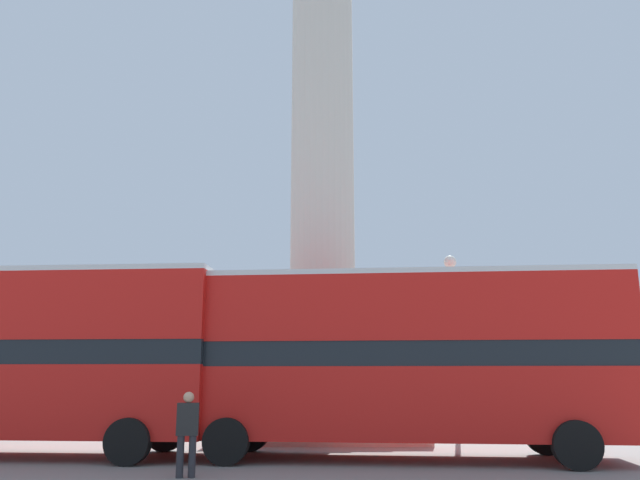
# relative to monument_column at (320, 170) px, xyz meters

# --- Properties ---
(ground_plane) EXTENTS (200.00, 200.00, 0.00)m
(ground_plane) POSITION_rel_monument_column_xyz_m (0.00, 0.00, -8.88)
(ground_plane) COLOR gray
(monument_column) EXTENTS (6.02, 6.02, 24.92)m
(monument_column) POSITION_rel_monument_column_xyz_m (0.00, 0.00, 0.00)
(monument_column) COLOR beige
(monument_column) RESTS_ON ground_plane
(bus_a) EXTENTS (10.31, 3.48, 4.39)m
(bus_a) POSITION_rel_monument_column_xyz_m (-7.67, -5.03, -6.45)
(bus_a) COLOR red
(bus_a) RESTS_ON ground_plane
(bus_b) EXTENTS (10.67, 3.62, 4.25)m
(bus_b) POSITION_rel_monument_column_xyz_m (1.66, -5.64, -6.52)
(bus_b) COLOR red
(bus_b) RESTS_ON ground_plane
(equestrian_statue) EXTENTS (3.47, 2.52, 6.22)m
(equestrian_statue) POSITION_rel_monument_column_xyz_m (-12.07, 5.82, -7.06)
(equestrian_statue) COLOR beige
(equestrian_statue) RESTS_ON ground_plane
(street_lamp) EXTENTS (0.39, 0.39, 5.53)m
(street_lamp) POSITION_rel_monument_column_xyz_m (3.95, -1.60, -5.92)
(street_lamp) COLOR black
(street_lamp) RESTS_ON ground_plane
(pedestrian_near_lamp) EXTENTS (0.43, 0.22, 1.59)m
(pedestrian_near_lamp) POSITION_rel_monument_column_xyz_m (-2.64, -8.15, -8.01)
(pedestrian_near_lamp) COLOR #28282D
(pedestrian_near_lamp) RESTS_ON ground_plane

